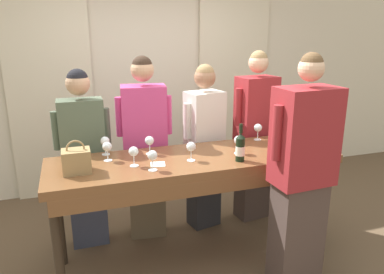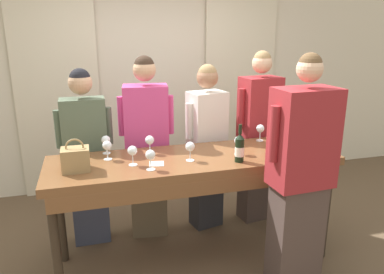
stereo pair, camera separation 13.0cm
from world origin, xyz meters
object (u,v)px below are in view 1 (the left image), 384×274
object	(u,v)px
guest_cream_sweater	(204,145)
guest_striped_shirt	(255,136)
wine_glass_front_right	(292,124)
wine_glass_center_mid	(191,147)
wine_glass_center_right	(134,152)
guest_olive_jacket	(84,157)
guest_pink_top	(145,148)
handbag	(76,161)
wine_glass_front_mid	(285,131)
wine_glass_front_left	(107,147)
tasting_bar	(195,168)
wine_glass_near_host	(105,142)
host_pouring	(301,179)
wine_glass_center_left	(238,141)
wine_glass_back_left	(152,156)
wine_glass_back_right	(258,128)
wine_glass_back_mid	(149,141)
wine_bottle	(240,147)

from	to	relation	value
guest_cream_sweater	guest_striped_shirt	bearing A→B (deg)	0.00
wine_glass_front_right	wine_glass_center_mid	xyz separation A→B (m)	(-1.18, -0.39, -0.00)
wine_glass_center_right	guest_olive_jacket	distance (m)	0.74
guest_striped_shirt	guest_pink_top	bearing A→B (deg)	-180.00
handbag	wine_glass_front_mid	distance (m)	1.87
guest_cream_sweater	guest_striped_shirt	xyz separation A→B (m)	(0.56, 0.00, 0.05)
wine_glass_front_left	wine_glass_center_right	size ratio (longest dim) A/B	1.00
tasting_bar	wine_glass_center_mid	size ratio (longest dim) A/B	15.21
wine_glass_near_host	guest_striped_shirt	bearing A→B (deg)	9.85
host_pouring	wine_glass_center_left	bearing A→B (deg)	113.79
guest_pink_top	wine_glass_back_left	bearing A→B (deg)	-96.88
handbag	guest_cream_sweater	world-z (taller)	guest_cream_sweater
tasting_bar	wine_glass_near_host	xyz separation A→B (m)	(-0.70, 0.31, 0.21)
wine_glass_front_mid	wine_glass_center_left	world-z (taller)	same
guest_striped_shirt	wine_glass_near_host	bearing A→B (deg)	-170.15
wine_glass_center_mid	wine_glass_near_host	xyz separation A→B (m)	(-0.64, 0.37, 0.00)
wine_glass_center_left	wine_glass_back_right	xyz separation A→B (m)	(0.35, 0.31, -0.00)
wine_glass_front_mid	wine_glass_center_mid	xyz separation A→B (m)	(-0.98, -0.20, -0.00)
wine_glass_front_mid	wine_glass_back_right	bearing A→B (deg)	142.12
handbag	guest_cream_sweater	bearing A→B (deg)	26.59
tasting_bar	wine_glass_back_left	world-z (taller)	wine_glass_back_left
wine_glass_center_left	wine_glass_near_host	size ratio (longest dim) A/B	1.00
wine_glass_back_mid	host_pouring	xyz separation A→B (m)	(0.97, -0.79, -0.15)
tasting_bar	wine_glass_back_mid	size ratio (longest dim) A/B	15.21
tasting_bar	wine_glass_front_right	distance (m)	1.18
guest_cream_sweater	wine_glass_center_mid	bearing A→B (deg)	-118.56
tasting_bar	wine_glass_front_mid	size ratio (longest dim) A/B	15.21
handbag	guest_striped_shirt	distance (m)	1.90
wine_glass_front_right	guest_olive_jacket	world-z (taller)	guest_olive_jacket
handbag	guest_striped_shirt	xyz separation A→B (m)	(1.79, 0.62, -0.15)
wine_glass_center_right	wine_glass_back_mid	size ratio (longest dim) A/B	1.00
wine_glass_front_mid	guest_cream_sweater	size ratio (longest dim) A/B	0.09
wine_glass_center_left	wine_glass_center_right	distance (m)	0.89
handbag	wine_glass_center_left	world-z (taller)	handbag
wine_glass_center_mid	guest_olive_jacket	size ratio (longest dim) A/B	0.09
wine_glass_back_left	wine_glass_near_host	bearing A→B (deg)	121.87
wine_glass_near_host	guest_olive_jacket	bearing A→B (deg)	122.69
wine_glass_front_right	wine_glass_near_host	xyz separation A→B (m)	(-1.82, -0.02, 0.00)
tasting_bar	wine_glass_back_right	xyz separation A→B (m)	(0.73, 0.29, 0.21)
tasting_bar	guest_olive_jacket	world-z (taller)	guest_olive_jacket
wine_glass_front_mid	wine_glass_front_right	bearing A→B (deg)	43.87
tasting_bar	guest_pink_top	bearing A→B (deg)	118.26
wine_bottle	wine_glass_back_left	bearing A→B (deg)	178.66
wine_glass_back_mid	wine_glass_near_host	world-z (taller)	same
tasting_bar	wine_bottle	distance (m)	0.42
wine_bottle	wine_glass_front_right	distance (m)	0.96
guest_olive_jacket	host_pouring	size ratio (longest dim) A/B	0.90
handbag	wine_glass_near_host	distance (m)	0.42
wine_glass_center_right	guest_cream_sweater	size ratio (longest dim) A/B	0.09
wine_glass_front_left	wine_glass_near_host	distance (m)	0.16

